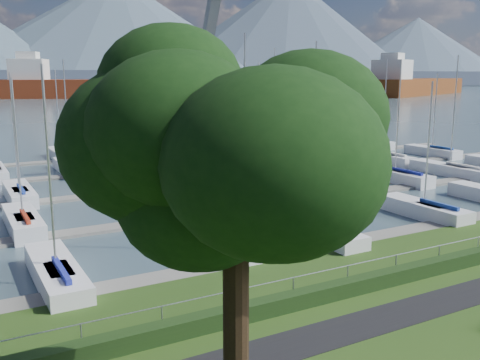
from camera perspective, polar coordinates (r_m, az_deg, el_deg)
path at (r=24.24m, az=17.88°, el=-13.09°), size 160.00×2.00×0.04m
hedge at (r=25.79m, az=13.67°, el=-10.53°), size 80.00×0.70×0.70m
fence at (r=25.77m, az=13.16°, el=-8.51°), size 80.00×0.04×0.04m
docks at (r=47.90m, az=-8.12°, el=-0.92°), size 90.00×41.60×0.25m
tree at (r=13.38m, az=-2.91°, el=3.07°), size 7.72×8.88×11.39m
crane at (r=52.87m, az=-3.36°, el=6.39°), size 5.17×13.45×22.35m
cargo_ship_mid at (r=241.46m, az=-14.27°, el=9.41°), size 100.04×53.36×21.50m
cargo_ship_east at (r=278.63m, az=18.00°, el=9.43°), size 91.97×53.46×21.50m
sailboat_fleet at (r=49.22m, az=-11.69°, el=5.79°), size 75.84×49.49×13.42m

